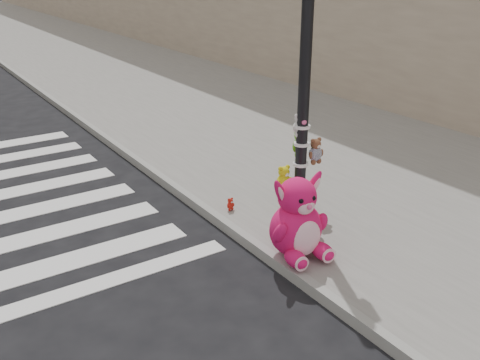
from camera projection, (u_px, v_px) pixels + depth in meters
ground at (207, 357)px, 5.16m from camera, size 120.00×120.00×0.00m
sidewalk_near at (182, 91)px, 15.40m from camera, size 7.00×80.00×0.14m
curb_edge at (62, 107)px, 13.63m from camera, size 0.12×80.00×0.15m
signal_pole at (303, 104)px, 7.23m from camera, size 0.69×0.50×4.00m
pink_bunny at (298, 223)px, 6.53m from camera, size 0.77×0.84×1.08m
red_teddy at (230, 204)px, 7.84m from camera, size 0.14×0.10×0.20m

